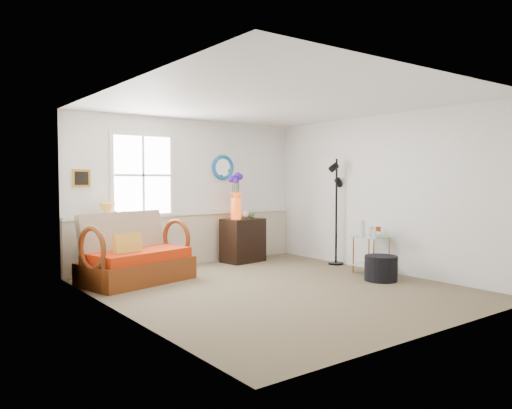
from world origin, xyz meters
TOP-DOWN VIEW (x-y plane):
  - floor at (0.00, 0.00)m, footprint 4.50×5.00m
  - ceiling at (0.00, 0.00)m, footprint 4.50×5.00m
  - walls at (0.00, 0.00)m, footprint 4.51×5.01m
  - wainscot at (0.00, 2.48)m, footprint 4.46×0.02m
  - chair_rail at (0.00, 2.47)m, footprint 4.46×0.04m
  - window at (-0.90, 2.47)m, footprint 1.14×0.06m
  - picture at (-1.92, 2.48)m, footprint 0.28×0.03m
  - mirror at (0.70, 2.48)m, footprint 0.47×0.07m
  - loveseat at (-1.40, 1.60)m, footprint 1.75×1.25m
  - throw_pillow at (-1.59, 1.46)m, footprint 0.43×0.16m
  - lamp_stand at (-1.61, 2.30)m, footprint 0.49×0.49m
  - table_lamp at (-1.58, 2.32)m, footprint 0.37×0.37m
  - potted_plant at (-1.47, 2.24)m, footprint 0.46×0.48m
  - cabinet at (0.92, 2.14)m, footprint 0.81×0.58m
  - flower_vase at (0.75, 2.12)m, footprint 0.25×0.25m
  - side_table at (1.95, -0.03)m, footprint 0.50×0.50m
  - tabletop_items at (1.92, -0.07)m, footprint 0.55×0.55m
  - floor_lamp at (2.10, 0.91)m, footprint 0.32×0.32m
  - ottoman at (1.60, -0.51)m, footprint 0.56×0.56m

SIDE VIEW (x-z plane):
  - floor at x=0.00m, z-range -0.01..0.01m
  - ottoman at x=1.60m, z-range 0.00..0.38m
  - side_table at x=1.95m, z-range 0.00..0.61m
  - lamp_stand at x=-1.61m, z-range 0.00..0.66m
  - cabinet at x=0.92m, z-range 0.00..0.80m
  - wainscot at x=0.00m, z-range 0.00..0.90m
  - loveseat at x=-1.40m, z-range 0.00..1.04m
  - throw_pillow at x=-1.59m, z-range 0.34..0.76m
  - tabletop_items at x=1.92m, z-range 0.61..0.87m
  - potted_plant at x=-1.47m, z-range 0.66..0.96m
  - table_lamp at x=-1.58m, z-range 0.66..1.16m
  - chair_rail at x=0.00m, z-range 0.89..0.95m
  - floor_lamp at x=2.10m, z-range 0.00..1.90m
  - flower_vase at x=0.75m, z-range 0.80..1.62m
  - walls at x=0.00m, z-range 0.00..2.60m
  - picture at x=-1.92m, z-range 1.41..1.69m
  - window at x=-0.90m, z-range 0.88..2.32m
  - mirror at x=0.70m, z-range 1.51..1.99m
  - ceiling at x=0.00m, z-range 2.60..2.60m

